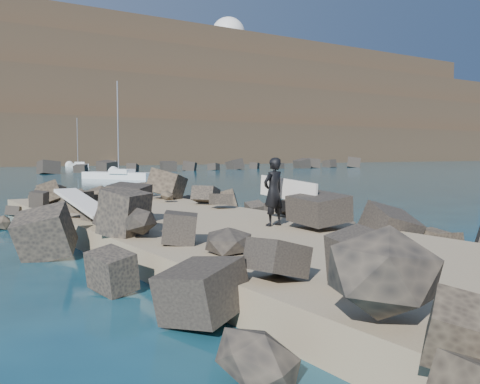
# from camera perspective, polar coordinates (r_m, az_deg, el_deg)

# --- Properties ---
(ground) EXTENTS (800.00, 800.00, 0.00)m
(ground) POSITION_cam_1_polar(r_m,az_deg,el_deg) (13.66, -2.34, -6.04)
(ground) COLOR #0F384C
(ground) RESTS_ON ground
(jetty) EXTENTS (6.00, 26.00, 0.60)m
(jetty) POSITION_cam_1_polar(r_m,az_deg,el_deg) (11.97, 2.67, -6.03)
(jetty) COLOR #8C7759
(jetty) RESTS_ON ground
(riprap_left) EXTENTS (2.60, 22.00, 1.00)m
(riprap_left) POSITION_cam_1_polar(r_m,az_deg,el_deg) (10.96, -11.30, -5.99)
(riprap_left) COLOR black
(riprap_left) RESTS_ON ground
(riprap_right) EXTENTS (2.60, 22.00, 1.00)m
(riprap_right) POSITION_cam_1_polar(r_m,az_deg,el_deg) (14.18, 10.96, -3.68)
(riprap_right) COLOR black
(riprap_right) RESTS_ON ground
(breakwater_secondary) EXTENTS (52.00, 4.00, 1.20)m
(breakwater_secondary) POSITION_cam_1_polar(r_m,az_deg,el_deg) (78.65, -1.41, 2.82)
(breakwater_secondary) COLOR black
(breakwater_secondary) RESTS_ON ground
(surfboard_resting) EXTENTS (0.88, 2.52, 0.08)m
(surfboard_resting) POSITION_cam_1_polar(r_m,az_deg,el_deg) (14.24, -16.35, -1.55)
(surfboard_resting) COLOR white
(surfboard_resting) RESTS_ON riprap_left
(surfer_with_board) EXTENTS (0.88, 2.12, 1.71)m
(surfer_with_board) POSITION_cam_1_polar(r_m,az_deg,el_deg) (13.39, 3.80, 0.06)
(surfer_with_board) COLOR black
(surfer_with_board) RESTS_ON jetty
(radome) EXTENTS (12.18, 12.18, 19.29)m
(radome) POSITION_cam_1_polar(r_m,az_deg,el_deg) (199.94, -1.25, 15.92)
(radome) COLOR silver
(radome) RESTS_ON headland
(sailboat_f) EXTENTS (1.30, 5.24, 6.48)m
(sailboat_f) POSITION_cam_1_polar(r_m,az_deg,el_deg) (108.60, -13.54, 2.94)
(sailboat_f) COLOR white
(sailboat_f) RESTS_ON ground
(sailboat_c) EXTENTS (5.12, 7.63, 9.26)m
(sailboat_c) POSITION_cam_1_polar(r_m,az_deg,el_deg) (51.32, -12.78, 1.73)
(sailboat_c) COLOR white
(sailboat_c) RESTS_ON ground
(sailboat_d) EXTENTS (1.73, 7.21, 8.65)m
(sailboat_d) POSITION_cam_1_polar(r_m,az_deg,el_deg) (96.36, -16.89, 2.73)
(sailboat_d) COLOR white
(sailboat_d) RESTS_ON ground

